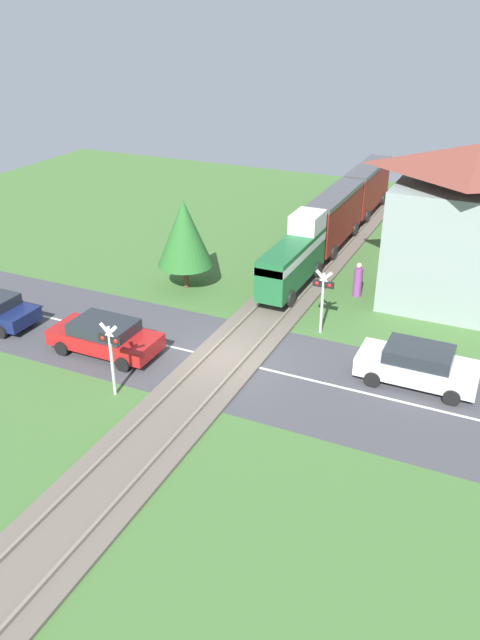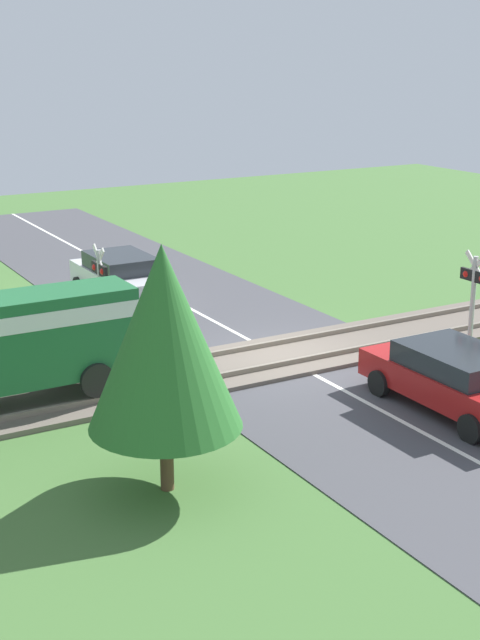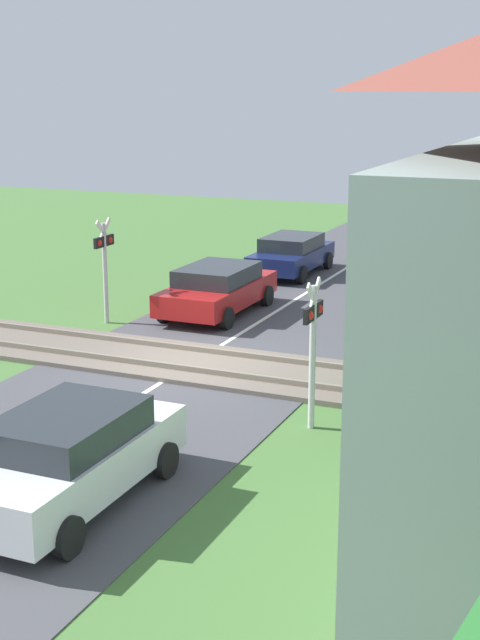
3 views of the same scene
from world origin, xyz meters
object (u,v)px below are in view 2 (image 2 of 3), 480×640
car_near_crossing (457,377)px  crossing_signal_west_approach (473,292)px  car_far_side (121,277)px  crossing_signal_east_approach (100,285)px

car_near_crossing → crossing_signal_west_approach: crossing_signal_west_approach is taller
car_near_crossing → car_far_side: (11.62, 2.88, 0.05)m
car_near_crossing → crossing_signal_east_approach: size_ratio=1.57×
car_near_crossing → car_far_side: car_far_side is taller
car_near_crossing → crossing_signal_west_approach: bearing=-48.6°
car_near_crossing → crossing_signal_west_approach: 3.31m
car_far_side → crossing_signal_west_approach: crossing_signal_west_approach is taller
car_near_crossing → car_far_side: bearing=13.9°
crossing_signal_west_approach → crossing_signal_east_approach: same height
car_far_side → crossing_signal_east_approach: size_ratio=1.52×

